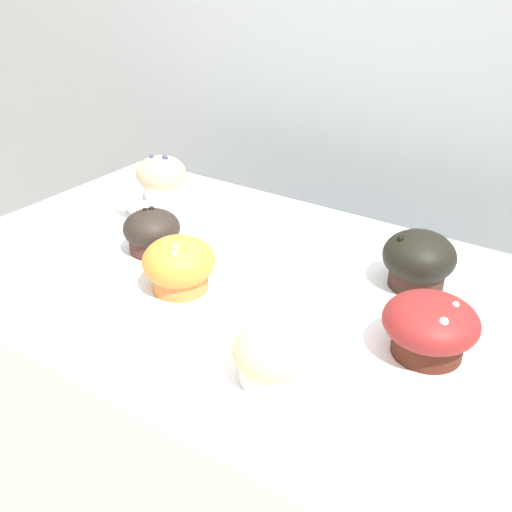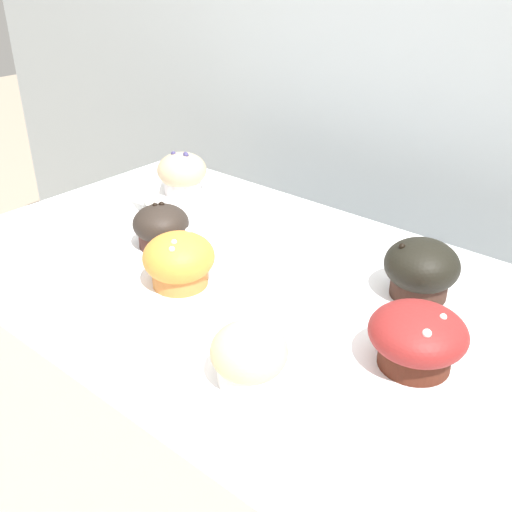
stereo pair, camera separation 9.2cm
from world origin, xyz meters
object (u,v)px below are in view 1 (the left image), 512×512
at_px(muffin_back_right, 161,177).
at_px(muffin_back_center, 271,355).
at_px(muffin_back_left, 179,265).
at_px(muffin_front_left, 419,260).
at_px(muffin_front_center, 152,232).
at_px(muffin_front_right, 430,326).

height_order(muffin_back_right, muffin_back_center, muffin_back_right).
relative_size(muffin_back_left, muffin_front_left, 1.00).
bearing_deg(muffin_back_right, muffin_front_center, -51.93).
bearing_deg(muffin_back_right, muffin_back_left, -44.10).
height_order(muffin_front_center, muffin_back_center, muffin_front_center).
bearing_deg(muffin_front_right, muffin_front_center, 178.22).
distance_m(muffin_back_right, muffin_back_center, 0.62).
height_order(muffin_front_left, muffin_back_center, muffin_front_left).
xyz_separation_m(muffin_front_center, muffin_front_left, (0.42, 0.14, 0.01)).
xyz_separation_m(muffin_front_left, muffin_back_center, (-0.07, -0.31, -0.01)).
bearing_deg(muffin_back_left, muffin_front_right, 8.37).
xyz_separation_m(muffin_back_right, muffin_front_left, (0.57, -0.05, 0.00)).
distance_m(muffin_back_left, muffin_front_right, 0.37).
bearing_deg(muffin_front_left, muffin_back_right, 174.81).
bearing_deg(muffin_back_center, muffin_back_left, 156.12).
xyz_separation_m(muffin_back_right, muffin_back_center, (0.50, -0.36, -0.01)).
height_order(muffin_back_left, muffin_back_center, muffin_back_left).
xyz_separation_m(muffin_back_left, muffin_front_left, (0.30, 0.21, 0.00)).
bearing_deg(muffin_front_right, muffin_back_left, -171.63).
height_order(muffin_back_left, muffin_front_right, muffin_back_left).
distance_m(muffin_back_left, muffin_front_left, 0.36).
bearing_deg(muffin_back_center, muffin_front_right, 48.39).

